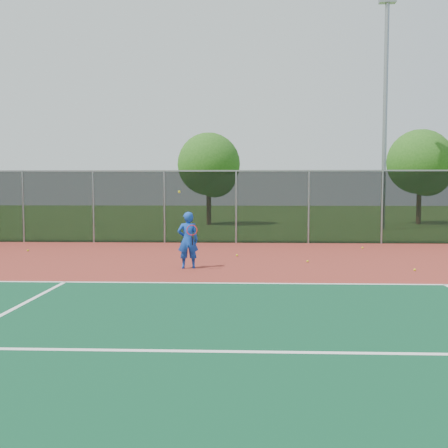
% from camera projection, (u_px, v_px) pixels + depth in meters
% --- Properties ---
extents(ground, '(120.00, 120.00, 0.00)m').
position_uv_depth(ground, '(398.00, 318.00, 8.73)').
color(ground, '#305719').
rests_on(ground, ground).
extents(court_apron, '(30.00, 20.00, 0.02)m').
position_uv_depth(court_apron, '(369.00, 294.00, 10.73)').
color(court_apron, maroon).
rests_on(court_apron, ground).
extents(fence_back, '(30.00, 0.06, 3.03)m').
position_uv_depth(fence_back, '(309.00, 206.00, 20.59)').
color(fence_back, black).
rests_on(fence_back, court_apron).
extents(tennis_player, '(0.65, 0.66, 2.20)m').
position_uv_depth(tennis_player, '(188.00, 240.00, 14.07)').
color(tennis_player, '#1343B6').
rests_on(tennis_player, court_apron).
extents(practice_ball_0, '(0.07, 0.07, 0.07)m').
position_uv_depth(practice_ball_0, '(415.00, 270.00, 13.66)').
color(practice_ball_0, gold).
rests_on(practice_ball_0, court_apron).
extents(practice_ball_1, '(0.07, 0.07, 0.07)m').
position_uv_depth(practice_ball_1, '(237.00, 255.00, 16.64)').
color(practice_ball_1, gold).
rests_on(practice_ball_1, court_apron).
extents(practice_ball_2, '(0.07, 0.07, 0.07)m').
position_uv_depth(practice_ball_2, '(28.00, 250.00, 17.97)').
color(practice_ball_2, gold).
rests_on(practice_ball_2, court_apron).
extents(practice_ball_3, '(0.07, 0.07, 0.07)m').
position_uv_depth(practice_ball_3, '(308.00, 261.00, 15.27)').
color(practice_ball_3, gold).
rests_on(practice_ball_3, court_apron).
extents(practice_ball_4, '(0.07, 0.07, 0.07)m').
position_uv_depth(practice_ball_4, '(363.00, 248.00, 18.80)').
color(practice_ball_4, gold).
rests_on(practice_ball_4, court_apron).
extents(floodlight_n, '(0.90, 0.40, 12.71)m').
position_uv_depth(floodlight_n, '(385.00, 101.00, 27.44)').
color(floodlight_n, gray).
rests_on(floodlight_n, ground).
extents(tree_back_left, '(3.97, 3.97, 5.83)m').
position_uv_depth(tree_back_left, '(210.00, 167.00, 31.48)').
color(tree_back_left, '#362313').
rests_on(tree_back_left, ground).
extents(tree_back_mid, '(4.15, 4.15, 6.09)m').
position_uv_depth(tree_back_mid, '(422.00, 165.00, 31.93)').
color(tree_back_mid, '#362313').
rests_on(tree_back_mid, ground).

